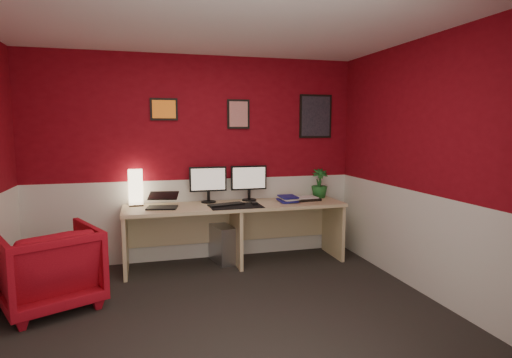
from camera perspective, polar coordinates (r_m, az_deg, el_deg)
name	(u,v)px	position (r m, az deg, el deg)	size (l,w,h in m)	color
ground	(225,319)	(3.80, -4.20, -18.47)	(4.00, 3.50, 0.01)	black
ceiling	(223,17)	(3.54, -4.59, 21.15)	(4.00, 3.50, 0.01)	white
wall_back	(197,159)	(5.18, -8.02, 2.70)	(4.00, 0.01, 2.50)	maroon
wall_front	(302,220)	(1.79, 6.26, -5.52)	(4.00, 0.01, 2.50)	maroon
wall_right	(431,168)	(4.30, 22.81, 1.34)	(0.01, 3.50, 2.50)	maroon
wainscot_back	(198,219)	(5.28, -7.88, -5.44)	(4.00, 0.01, 1.00)	silver
wainscot_right	(427,245)	(4.43, 22.29, -8.36)	(0.01, 3.50, 1.00)	silver
desk	(236,234)	(5.05, -2.74, -7.53)	(2.60, 0.65, 0.73)	#D2BE86
shoji_lamp	(136,189)	(5.06, -16.09, -1.26)	(0.16, 0.16, 0.40)	#FFE5B2
laptop	(162,199)	(4.81, -12.74, -2.65)	(0.33, 0.23, 0.22)	black
monitor_left	(208,179)	(5.07, -6.54, 0.03)	(0.45, 0.06, 0.58)	black
monitor_right	(249,177)	(5.18, -0.95, 0.21)	(0.45, 0.06, 0.58)	black
desk_mat	(236,206)	(4.84, -2.78, -3.71)	(0.60, 0.38, 0.01)	black
keyboard	(226,204)	(4.88, -4.08, -3.49)	(0.42, 0.14, 0.02)	black
mouse	(254,203)	(4.91, -0.22, -3.34)	(0.06, 0.10, 0.03)	black
book_bottom	(279,201)	(5.11, 3.12, -3.02)	(0.22, 0.29, 0.03)	navy
book_middle	(281,199)	(5.12, 3.39, -2.73)	(0.21, 0.28, 0.02)	silver
book_top	(280,197)	(5.09, 3.32, -2.50)	(0.20, 0.27, 0.03)	navy
zen_tray	(305,199)	(5.27, 6.65, -2.73)	(0.35, 0.25, 0.03)	black
potted_plant	(319,183)	(5.47, 8.66, -0.59)	(0.21, 0.21, 0.37)	#19591E
pc_tower	(222,244)	(5.18, -4.62, -8.77)	(0.20, 0.45, 0.45)	#99999E
armchair	(49,268)	(4.31, -26.42, -10.77)	(0.80, 0.82, 0.75)	#B21220
art_left	(164,109)	(5.12, -12.46, 9.28)	(0.32, 0.02, 0.26)	orange
art_center	(238,114)	(5.24, -2.42, 8.84)	(0.28, 0.02, 0.36)	red
art_right	(316,116)	(5.56, 8.13, 8.46)	(0.44, 0.02, 0.56)	black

